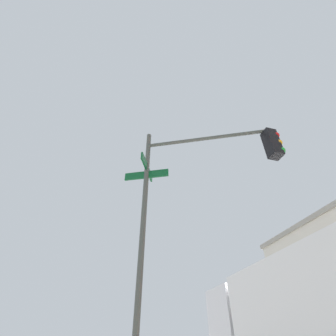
{
  "coord_description": "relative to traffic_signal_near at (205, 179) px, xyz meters",
  "views": [
    {
      "loc": [
        -1.92,
        -7.72,
        1.06
      ],
      "look_at": [
        -5.46,
        -6.76,
        3.85
      ],
      "focal_mm": 25.63,
      "sensor_mm": 36.0,
      "label": 1
    }
  ],
  "objects": [
    {
      "name": "box_truck_second",
      "position": [
        -3.41,
        4.11,
        -2.31
      ],
      "size": [
        7.8,
        2.37,
        3.37
      ],
      "color": "silver",
      "rests_on": "ground_plane"
    },
    {
      "name": "traffic_signal_near",
      "position": [
        0.0,
        0.0,
        0.0
      ],
      "size": [
        1.95,
        3.52,
        5.87
      ],
      "color": "#474C47",
      "rests_on": "ground_plane"
    }
  ]
}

